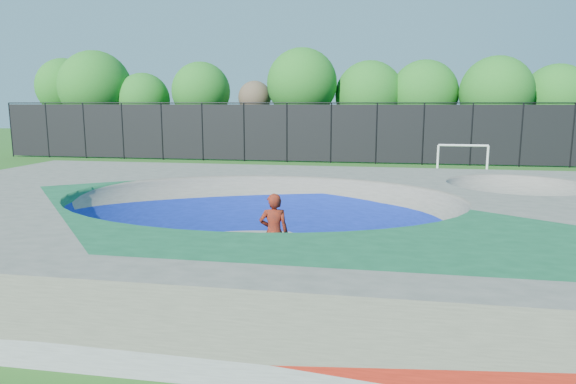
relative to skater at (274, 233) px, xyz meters
name	(u,v)px	position (x,y,z in m)	size (l,w,h in m)	color
ground	(262,249)	(-0.72, 1.84, -0.96)	(120.00, 120.00, 0.00)	#205618
skate_deck	(262,223)	(-0.72, 1.84, -0.21)	(22.00, 14.00, 1.50)	gray
skater	(274,233)	(0.00, 0.00, 0.00)	(0.70, 0.46, 1.92)	red
skateboard	(274,270)	(0.00, 0.00, -0.93)	(0.78, 0.22, 0.05)	black
soccer_goal	(463,155)	(6.96, 17.41, 0.28)	(2.72, 0.12, 1.79)	white
fence	(331,132)	(-0.72, 22.84, 1.14)	(48.09, 0.09, 4.04)	black
treeline	(328,91)	(-1.51, 28.13, 3.91)	(51.21, 7.34, 8.12)	#442C22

